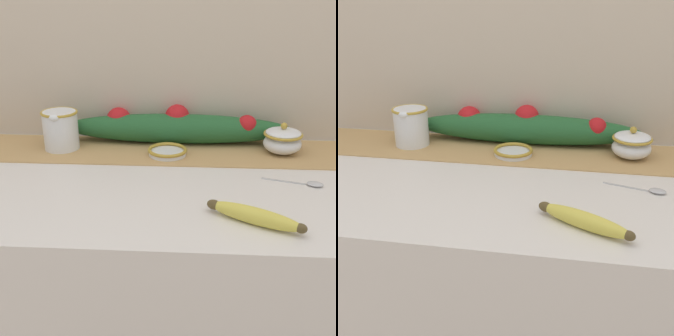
{
  "view_description": "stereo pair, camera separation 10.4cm",
  "coord_description": "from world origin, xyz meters",
  "views": [
    {
      "loc": [
        0.05,
        -1.0,
        1.35
      ],
      "look_at": [
        -0.01,
        -0.05,
        0.95
      ],
      "focal_mm": 45.0,
      "sensor_mm": 36.0,
      "label": 1
    },
    {
      "loc": [
        0.15,
        -0.99,
        1.35
      ],
      "look_at": [
        -0.01,
        -0.05,
        0.95
      ],
      "focal_mm": 45.0,
      "sensor_mm": 36.0,
      "label": 2
    }
  ],
  "objects": [
    {
      "name": "sugar_bowl",
      "position": [
        0.32,
        0.2,
        0.94
      ],
      "size": [
        0.11,
        0.11,
        0.09
      ],
      "color": "white",
      "rests_on": "countertop"
    },
    {
      "name": "poinsettia_garland",
      "position": [
        -0.01,
        0.28,
        0.95
      ],
      "size": [
        0.73,
        0.11,
        0.12
      ],
      "color": "#235B2D",
      "rests_on": "countertop"
    },
    {
      "name": "small_dish",
      "position": [
        -0.02,
        0.17,
        0.91
      ],
      "size": [
        0.12,
        0.12,
        0.02
      ],
      "color": "white",
      "rests_on": "countertop"
    },
    {
      "name": "banana",
      "position": [
        0.18,
        -0.22,
        0.91
      ],
      "size": [
        0.2,
        0.13,
        0.04
      ],
      "rotation": [
        0.0,
        0.0,
        -0.49
      ],
      "color": "#DBCC4C",
      "rests_on": "countertop"
    },
    {
      "name": "countertop",
      "position": [
        0.0,
        0.0,
        0.45
      ],
      "size": [
        1.49,
        0.67,
        0.9
      ],
      "primitive_type": "cube",
      "color": "silver",
      "rests_on": "ground_plane"
    },
    {
      "name": "spoon",
      "position": [
        0.35,
        -0.02,
        0.9
      ],
      "size": [
        0.15,
        0.06,
        0.01
      ],
      "rotation": [
        0.0,
        0.0,
        -0.29
      ],
      "color": "#B7B7BC",
      "rests_on": "countertop"
    },
    {
      "name": "cream_pitcher",
      "position": [
        -0.35,
        0.2,
        0.96
      ],
      "size": [
        0.11,
        0.13,
        0.12
      ],
      "color": "white",
      "rests_on": "countertop"
    },
    {
      "name": "table_runner",
      "position": [
        0.0,
        0.2,
        0.9
      ],
      "size": [
        1.37,
        0.24,
        0.0
      ],
      "primitive_type": "cube",
      "color": "tan",
      "rests_on": "countertop"
    },
    {
      "name": "back_wall",
      "position": [
        0.0,
        0.35,
        1.2
      ],
      "size": [
        2.29,
        0.04,
        2.4
      ],
      "primitive_type": "cube",
      "color": "beige",
      "rests_on": "ground_plane"
    }
  ]
}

